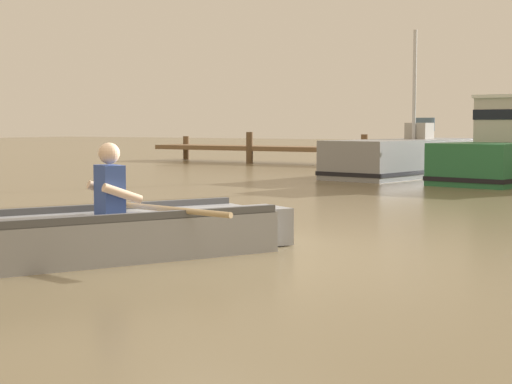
{
  "coord_description": "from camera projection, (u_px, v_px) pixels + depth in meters",
  "views": [
    {
      "loc": [
        4.71,
        -7.04,
        1.38
      ],
      "look_at": [
        -0.4,
        1.43,
        0.55
      ],
      "focal_mm": 57.04,
      "sensor_mm": 36.0,
      "label": 1
    }
  ],
  "objects": [
    {
      "name": "wooden_dock",
      "position": [
        306.0,
        149.0,
        28.31
      ],
      "size": [
        12.13,
        1.64,
        1.1
      ],
      "color": "brown",
      "rests_on": "ground"
    },
    {
      "name": "ground_plane",
      "position": [
        218.0,
        255.0,
        8.55
      ],
      "size": [
        120.0,
        120.0,
        0.0
      ],
      "primitive_type": "plane",
      "color": "#7A6B4C"
    },
    {
      "name": "moored_boat_grey",
      "position": [
        411.0,
        158.0,
        21.75
      ],
      "size": [
        2.77,
        6.35,
        3.88
      ],
      "color": "gray",
      "rests_on": "ground"
    },
    {
      "name": "rowboat_with_person",
      "position": [
        130.0,
        232.0,
        8.49
      ],
      "size": [
        2.49,
        3.48,
        1.19
      ],
      "color": "gray",
      "rests_on": "ground"
    }
  ]
}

